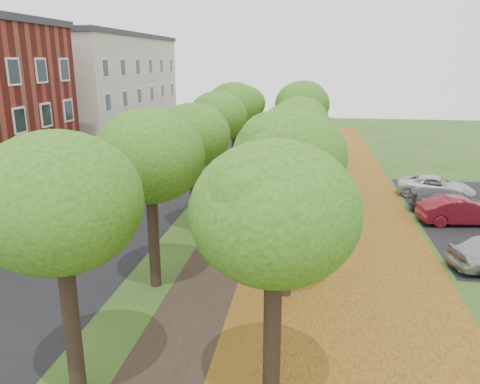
% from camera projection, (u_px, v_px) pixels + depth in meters
% --- Properties ---
extents(street_asphalt, '(8.00, 70.00, 0.01)m').
position_uv_depth(street_asphalt, '(118.00, 206.00, 26.75)').
color(street_asphalt, black).
rests_on(street_asphalt, ground).
extents(footpath, '(3.20, 70.00, 0.01)m').
position_uv_depth(footpath, '(247.00, 213.00, 25.67)').
color(footpath, black).
rests_on(footpath, ground).
extents(leaf_verge, '(7.50, 70.00, 0.01)m').
position_uv_depth(leaf_verge, '(340.00, 217.00, 24.94)').
color(leaf_verge, olive).
rests_on(leaf_verge, ground).
extents(tree_row_west, '(3.69, 33.69, 6.36)m').
position_uv_depth(tree_row_west, '(206.00, 125.00, 24.69)').
color(tree_row_west, black).
rests_on(tree_row_west, ground).
extents(tree_row_east, '(3.69, 33.69, 6.36)m').
position_uv_depth(tree_row_east, '(298.00, 127.00, 24.00)').
color(tree_row_east, black).
rests_on(tree_row_east, ground).
extents(building_cream, '(10.30, 20.30, 10.40)m').
position_uv_depth(building_cream, '(94.00, 92.00, 43.83)').
color(building_cream, beige).
rests_on(building_cream, ground).
extents(car_red, '(4.34, 2.01, 1.38)m').
position_uv_depth(car_red, '(461.00, 211.00, 23.73)').
color(car_red, maroon).
rests_on(car_red, ground).
extents(car_grey, '(4.44, 2.18, 1.24)m').
position_uv_depth(car_grey, '(451.00, 202.00, 25.51)').
color(car_grey, '#343439').
rests_on(car_grey, ground).
extents(car_white, '(4.87, 3.24, 1.24)m').
position_uv_depth(car_white, '(436.00, 187.00, 28.54)').
color(car_white, silver).
rests_on(car_white, ground).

